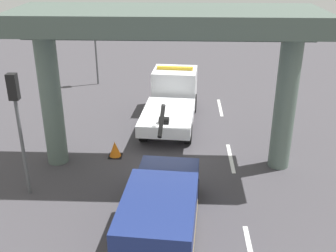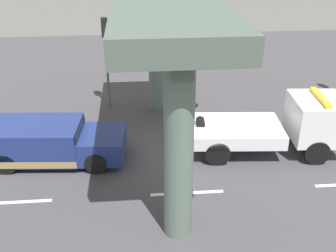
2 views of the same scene
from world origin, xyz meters
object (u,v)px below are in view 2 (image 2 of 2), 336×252
tow_truck_white (282,124)px  traffic_light_near (106,44)px  towed_van_green (52,143)px  traffic_cone_orange (172,122)px

tow_truck_white → traffic_light_near: 9.04m
tow_truck_white → towed_van_green: (-9.26, 0.06, -0.42)m
traffic_cone_orange → traffic_light_near: bearing=137.3°
towed_van_green → traffic_cone_orange: bearing=24.3°
towed_van_green → traffic_light_near: 5.98m
tow_truck_white → traffic_cone_orange: size_ratio=10.58×
traffic_light_near → towed_van_green: bearing=-112.6°
traffic_cone_orange → tow_truck_white: bearing=-28.9°
tow_truck_white → traffic_light_near: (-7.19, 5.06, 2.12)m
traffic_light_near → tow_truck_white: bearing=-35.2°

